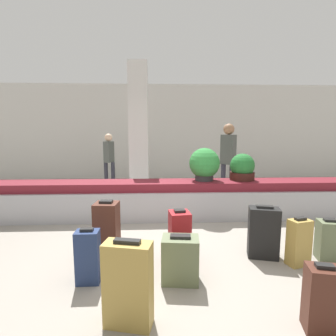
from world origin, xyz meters
name	(u,v)px	position (x,y,z in m)	size (l,w,h in m)	color
ground_plane	(174,257)	(0.00, 0.00, 0.00)	(18.00, 18.00, 0.00)	gray
back_wall	(162,132)	(0.00, 5.91, 1.60)	(18.00, 0.06, 3.20)	beige
carousel	(168,200)	(0.00, 1.64, 0.33)	(7.20, 0.73, 0.69)	#9E9EA3
pillar	(139,132)	(-0.63, 3.10, 1.60)	(0.44, 0.44, 3.20)	silver
suitcase_0	(107,232)	(-0.83, -0.06, 0.38)	(0.31, 0.29, 0.78)	#472319
suitcase_1	(88,257)	(-0.95, -0.53, 0.29)	(0.25, 0.18, 0.60)	navy
suitcase_2	(299,242)	(1.49, -0.27, 0.29)	(0.29, 0.23, 0.60)	#A3843D
suitcase_3	(322,299)	(1.10, -1.32, 0.28)	(0.28, 0.25, 0.58)	#472319
suitcase_4	(263,232)	(1.15, -0.04, 0.33)	(0.41, 0.31, 0.68)	black
suitcase_5	(180,259)	(0.03, -0.55, 0.25)	(0.42, 0.31, 0.52)	#5B6647
suitcase_6	(180,237)	(0.06, -0.13, 0.32)	(0.27, 0.29, 0.67)	maroon
suitcase_7	(328,240)	(1.94, -0.15, 0.25)	(0.29, 0.28, 0.53)	#5B6647
suitcase_8	(128,284)	(-0.45, -1.18, 0.36)	(0.42, 0.26, 0.75)	#A3843D
potted_plant_0	(204,164)	(0.69, 1.69, 1.00)	(0.58, 0.58, 0.62)	#2D2D2D
potted_plant_1	(242,168)	(1.43, 1.72, 0.91)	(0.47, 0.47, 0.51)	#381914
traveler_0	(228,154)	(1.44, 2.77, 1.09)	(0.35, 0.35, 1.79)	#282833
traveler_1	(109,156)	(-1.57, 4.33, 0.92)	(0.31, 0.36, 1.56)	#282833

